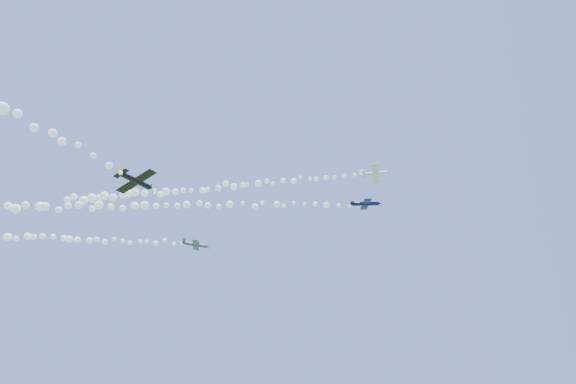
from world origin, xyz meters
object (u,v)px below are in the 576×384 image
(plane_white, at_px, (375,173))
(plane_grey, at_px, (196,245))
(plane_navy, at_px, (366,204))
(plane_black, at_px, (136,181))

(plane_white, relative_size, plane_grey, 0.93)
(plane_navy, distance_m, plane_grey, 41.70)
(plane_navy, height_order, plane_black, plane_navy)
(plane_white, distance_m, plane_grey, 45.20)
(plane_grey, height_order, plane_black, plane_grey)
(plane_grey, bearing_deg, plane_black, -99.84)
(plane_grey, distance_m, plane_black, 43.81)
(plane_white, bearing_deg, plane_grey, 163.31)
(plane_white, xyz_separation_m, plane_black, (-30.16, -36.77, -15.86))
(plane_white, relative_size, plane_navy, 0.92)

